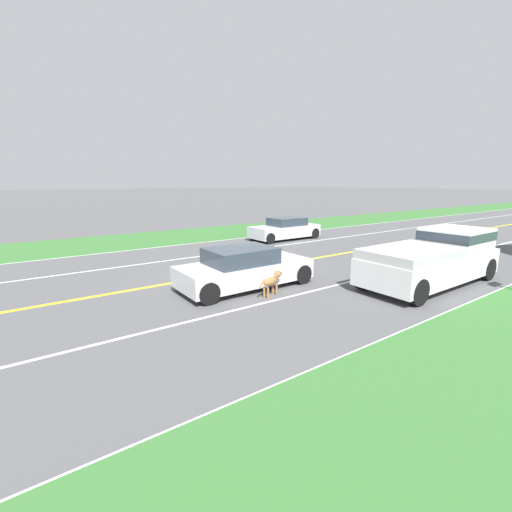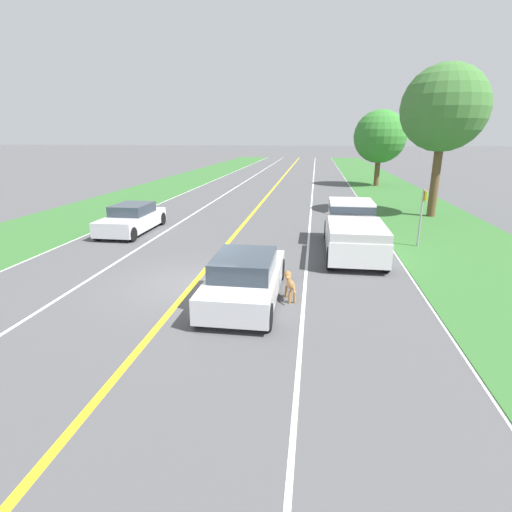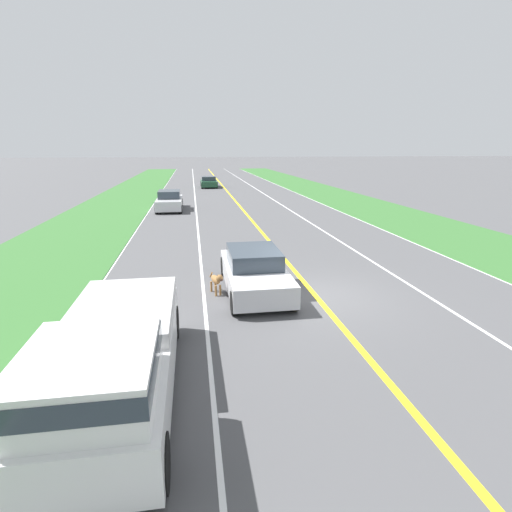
% 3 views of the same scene
% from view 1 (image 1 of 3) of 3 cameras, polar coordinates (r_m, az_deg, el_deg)
% --- Properties ---
extents(ground_plane, '(400.00, 400.00, 0.00)m').
position_cam_1_polar(ground_plane, '(13.57, -3.13, -2.64)').
color(ground_plane, '#4C4C4F').
extents(centre_divider_line, '(0.18, 160.00, 0.01)m').
position_cam_1_polar(centre_divider_line, '(13.57, -3.13, -2.63)').
color(centre_divider_line, yellow).
rests_on(centre_divider_line, ground).
extents(lane_edge_line_right, '(0.14, 160.00, 0.01)m').
position_cam_1_polar(lane_edge_line_right, '(8.79, 22.53, -11.97)').
color(lane_edge_line_right, white).
rests_on(lane_edge_line_right, ground).
extents(lane_edge_line_left, '(0.14, 160.00, 0.01)m').
position_cam_1_polar(lane_edge_line_left, '(19.72, -14.01, 1.68)').
color(lane_edge_line_left, white).
rests_on(lane_edge_line_left, ground).
extents(lane_dash_same_dir, '(0.10, 160.00, 0.01)m').
position_cam_1_polar(lane_dash_same_dir, '(10.88, 6.79, -6.45)').
color(lane_dash_same_dir, white).
rests_on(lane_dash_same_dir, ground).
extents(lane_dash_oncoming, '(0.10, 160.00, 0.01)m').
position_cam_1_polar(lane_dash_oncoming, '(16.56, -9.58, -0.07)').
color(lane_dash_oncoming, white).
rests_on(lane_dash_oncoming, ground).
extents(grass_verge_left, '(6.00, 160.00, 0.03)m').
position_cam_1_polar(grass_verge_left, '(22.51, -16.81, 2.81)').
color(grass_verge_left, '#33662D').
rests_on(grass_verge_left, ground).
extents(ego_car, '(1.91, 4.53, 1.36)m').
position_cam_1_polar(ego_car, '(11.46, -1.99, -2.10)').
color(ego_car, silver).
rests_on(ego_car, ground).
extents(dog, '(0.43, 1.10, 0.76)m').
position_cam_1_polar(dog, '(10.64, 2.73, -4.15)').
color(dog, olive).
rests_on(dog, ground).
extents(pickup_truck, '(2.12, 5.71, 1.84)m').
position_cam_1_polar(pickup_truck, '(13.34, 27.60, -0.15)').
color(pickup_truck, silver).
rests_on(pickup_truck, ground).
extents(oncoming_car, '(1.86, 4.42, 1.34)m').
position_cam_1_polar(oncoming_car, '(21.37, 4.87, 4.49)').
color(oncoming_car, silver).
rests_on(oncoming_car, ground).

